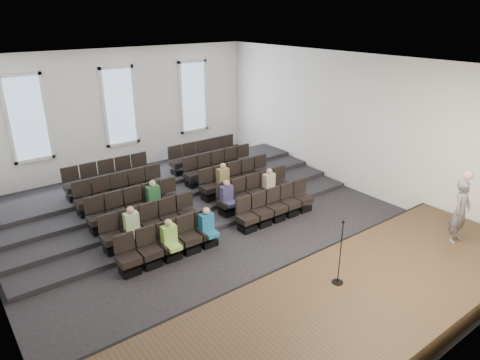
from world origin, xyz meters
The scene contains 13 objects.
ground centered at (0.00, 0.00, 0.00)m, with size 14.00×14.00×0.00m, color black.
ceiling centered at (0.00, 0.00, 5.01)m, with size 12.00×14.00×0.02m, color white.
wall_back centered at (0.00, 7.02, 2.50)m, with size 12.00×0.04×5.00m, color white.
wall_front centered at (0.00, -7.02, 2.50)m, with size 12.00×0.04×5.00m, color white.
wall_right centered at (6.02, 0.00, 2.50)m, with size 0.04×14.00×5.00m, color white.
stage centered at (0.00, -5.10, 0.25)m, with size 11.80×3.60×0.50m, color #412F1C.
stage_lip centered at (0.00, -3.33, 0.25)m, with size 11.80×0.06×0.52m, color black.
risers centered at (0.00, 3.17, 0.20)m, with size 11.80×4.80×0.60m.
seating_rows centered at (0.00, 1.54, 0.68)m, with size 6.80×4.70×1.67m.
windows centered at (0.00, 6.95, 2.70)m, with size 8.44×0.10×3.24m.
audience centered at (-0.28, 0.45, 0.83)m, with size 5.45×2.64×1.10m.
speaker centered at (4.33, -5.19, 1.38)m, with size 0.64×0.42×1.76m, color #5C5A57.
mic_stand centered at (0.28, -4.56, 0.98)m, with size 0.27×0.27×1.60m.
Camera 1 is at (-6.52, -9.81, 6.34)m, focal length 32.00 mm.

